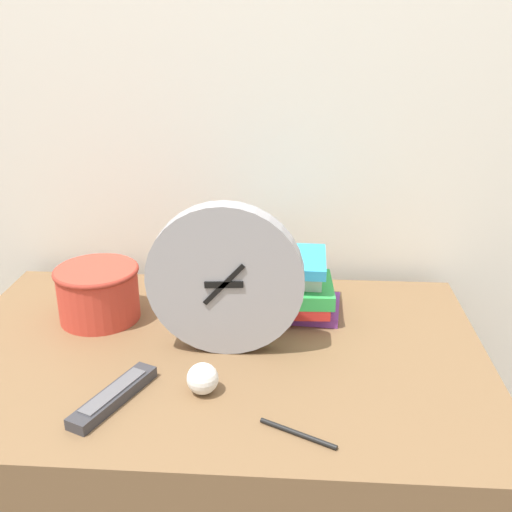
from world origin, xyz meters
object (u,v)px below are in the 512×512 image
(desk_clock, at_px, (225,280))
(pen, at_px, (298,433))
(tv_remote, at_px, (114,396))
(crumpled_paper_ball, at_px, (204,379))
(basket, at_px, (98,291))
(book_stack, at_px, (284,285))

(desk_clock, bearing_deg, pen, -60.72)
(tv_remote, xyz_separation_m, crumpled_paper_ball, (0.15, 0.04, 0.02))
(basket, bearing_deg, pen, -40.43)
(basket, relative_size, tv_remote, 0.93)
(crumpled_paper_ball, relative_size, pen, 0.46)
(desk_clock, bearing_deg, basket, 158.41)
(book_stack, distance_m, crumpled_paper_ball, 0.35)
(book_stack, xyz_separation_m, crumpled_paper_ball, (-0.13, -0.32, -0.04))
(crumpled_paper_ball, distance_m, pen, 0.20)
(basket, xyz_separation_m, tv_remote, (0.12, -0.30, -0.05))
(basket, distance_m, crumpled_paper_ball, 0.37)
(book_stack, bearing_deg, desk_clock, -122.32)
(desk_clock, relative_size, pen, 2.45)
(basket, distance_m, pen, 0.57)
(basket, height_order, crumpled_paper_ball, basket)
(desk_clock, height_order, crumpled_paper_ball, desk_clock)
(desk_clock, relative_size, book_stack, 1.22)
(desk_clock, relative_size, basket, 1.67)
(book_stack, distance_m, tv_remote, 0.46)
(pen, bearing_deg, tv_remote, 167.61)
(desk_clock, xyz_separation_m, pen, (0.14, -0.25, -0.15))
(desk_clock, xyz_separation_m, book_stack, (0.11, 0.17, -0.09))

